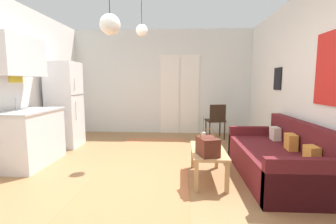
# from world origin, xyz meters

# --- Properties ---
(ground_plane) EXTENTS (5.23, 7.39, 0.10)m
(ground_plane) POSITION_xyz_m (0.00, 0.00, -0.05)
(ground_plane) COLOR #996D44
(wall_back) EXTENTS (4.83, 0.13, 2.73)m
(wall_back) POSITION_xyz_m (0.02, 3.44, 1.35)
(wall_back) COLOR silver
(wall_back) RESTS_ON ground_plane
(area_rug) EXTENTS (1.38, 3.72, 0.01)m
(area_rug) POSITION_xyz_m (-0.09, 0.85, 0.01)
(area_rug) COLOR #B26B42
(area_rug) RESTS_ON ground_plane
(couch) EXTENTS (0.89, 1.90, 0.81)m
(couch) POSITION_xyz_m (1.90, 0.40, 0.26)
(couch) COLOR #5B191E
(couch) RESTS_ON ground_plane
(coffee_table) EXTENTS (0.46, 0.95, 0.43)m
(coffee_table) POSITION_xyz_m (0.88, 0.30, 0.37)
(coffee_table) COLOR tan
(coffee_table) RESTS_ON ground_plane
(bamboo_vase) EXTENTS (0.07, 0.07, 0.45)m
(bamboo_vase) POSITION_xyz_m (0.81, 0.36, 0.54)
(bamboo_vase) COLOR beige
(bamboo_vase) RESTS_ON coffee_table
(handbag) EXTENTS (0.30, 0.36, 0.35)m
(handbag) POSITION_xyz_m (0.84, 0.02, 0.55)
(handbag) COLOR #512319
(handbag) RESTS_ON coffee_table
(refrigerator) EXTENTS (0.60, 0.61, 1.77)m
(refrigerator) POSITION_xyz_m (-1.94, 1.89, 0.89)
(refrigerator) COLOR white
(refrigerator) RESTS_ON ground_plane
(kitchen_counter) EXTENTS (0.59, 1.13, 2.08)m
(kitchen_counter) POSITION_xyz_m (-1.98, 0.76, 0.80)
(kitchen_counter) COLOR silver
(kitchen_counter) RESTS_ON ground_plane
(accent_chair) EXTENTS (0.48, 0.46, 0.84)m
(accent_chair) POSITION_xyz_m (1.33, 2.71, 0.48)
(accent_chair) COLOR black
(accent_chair) RESTS_ON ground_plane
(pendant_lamp_near) EXTENTS (0.22, 0.22, 0.87)m
(pendant_lamp_near) POSITION_xyz_m (-0.27, -0.36, 1.97)
(pendant_lamp_near) COLOR black
(pendant_lamp_far) EXTENTS (0.21, 0.21, 0.59)m
(pendant_lamp_far) POSITION_xyz_m (-0.18, 1.22, 2.24)
(pendant_lamp_far) COLOR black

